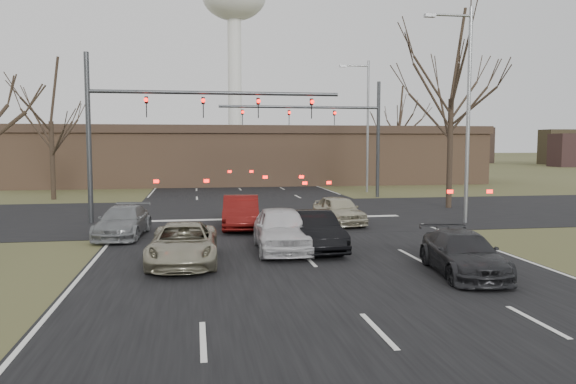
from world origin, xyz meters
The scene contains 19 objects.
ground centered at (0.00, 0.00, 0.00)m, with size 360.00×360.00×0.00m, color #444524.
road_main centered at (0.00, 60.00, 0.01)m, with size 14.00×300.00×0.02m, color black.
road_cross centered at (0.00, 15.00, 0.01)m, with size 200.00×14.00×0.02m, color black.
building centered at (2.00, 38.00, 2.67)m, with size 42.40×10.40×5.30m.
water_tower centered at (6.00, 120.00, 35.47)m, with size 15.00×15.00×44.50m.
mast_arm_near centered at (-5.23, 13.00, 5.07)m, with size 12.12×0.24×8.00m.
mast_arm_far centered at (6.18, 23.00, 5.02)m, with size 11.12×0.24×8.00m.
streetlight_right_near centered at (8.82, 10.00, 5.59)m, with size 2.34×0.25×10.00m.
streetlight_right_far centered at (9.32, 27.00, 5.59)m, with size 2.34×0.25×10.00m.
tree_right_near centered at (11.00, 16.00, 8.90)m, with size 6.90×6.90×11.50m.
tree_left_far centered at (-13.00, 25.00, 7.34)m, with size 5.70×5.70×9.50m.
tree_right_far centered at (15.00, 35.00, 6.96)m, with size 5.40×5.40×9.00m.
car_silver_suv centered at (-4.00, 3.13, 0.63)m, with size 2.10×4.56×1.27m, color gray.
car_white_sedan centered at (-0.63, 4.69, 0.78)m, with size 1.84×4.57×1.56m, color silver.
car_black_hatch centered at (0.50, 4.68, 0.69)m, with size 1.46×4.19×1.38m, color black.
car_charcoal_sedan centered at (4.00, 0.32, 0.61)m, with size 1.72×4.23×1.23m, color #232326.
car_grey_ahead centered at (-6.50, 8.63, 0.63)m, with size 1.75×4.31×1.25m, color slate.
car_red_ahead centered at (-1.61, 10.19, 0.73)m, with size 1.54×4.41×1.45m, color #5C0F0D.
car_silver_ahead centered at (3.00, 10.65, 0.67)m, with size 1.57×3.91×1.33m, color #B4AD91.
Camera 1 is at (-3.61, -14.58, 3.81)m, focal length 35.00 mm.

